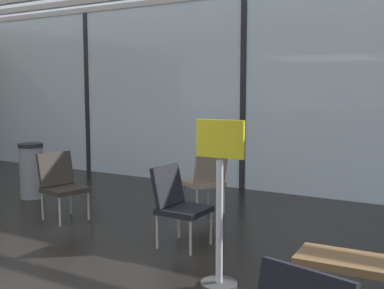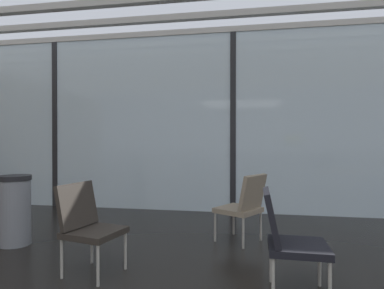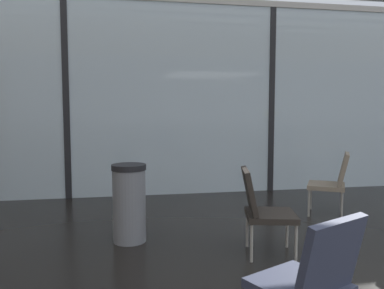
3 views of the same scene
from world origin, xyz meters
The scene contains 8 objects.
glass_curtain_wall centered at (0.00, 5.20, 1.62)m, with size 14.00×0.08×3.23m, color silver.
window_mullion_0 centered at (-3.50, 5.20, 1.62)m, with size 0.10×0.12×3.23m, color black.
window_mullion_1 centered at (0.00, 5.20, 1.62)m, with size 0.10×0.12×3.23m, color black.
parked_airplane centered at (0.71, 10.65, 2.14)m, with size 11.12×4.29×4.29m.
lounge_chair_0 centered at (-1.57, 0.62, 0.49)m, with size 0.66×0.68×0.87m.
lounge_chair_1 centered at (0.23, 3.46, 0.49)m, with size 0.70×0.68×0.87m.
lounge_chair_2 centered at (-1.26, 2.23, 0.49)m, with size 0.62×0.59×0.87m.
trash_bin centered at (-2.56, 2.86, 0.43)m, with size 0.38×0.38×0.86m.
Camera 3 is at (-2.63, -1.37, 1.45)m, focal length 36.24 mm.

